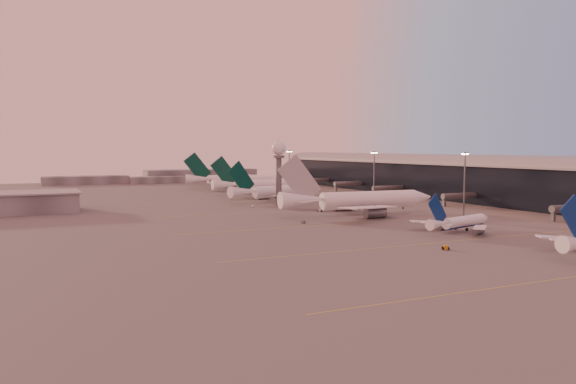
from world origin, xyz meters
name	(u,v)px	position (x,y,z in m)	size (l,w,h in m)	color
ground	(450,250)	(0.00, 0.00, 0.00)	(700.00, 700.00, 0.00)	#4C4A4A
taxiway_markings	(410,219)	(30.00, 56.00, 0.01)	(180.00, 185.25, 0.02)	gold
terminal	(468,179)	(107.88, 110.09, 10.52)	(57.00, 362.00, 23.04)	black
radar_tower	(279,160)	(5.00, 120.00, 20.95)	(6.40, 6.40, 31.10)	#56585D
mast_b	(465,181)	(55.00, 55.00, 13.74)	(3.60, 0.56, 25.00)	#56585D
mast_c	(374,175)	(50.00, 110.00, 13.74)	(3.60, 0.56, 25.00)	#56585D
mast_d	(289,169)	(48.00, 200.00, 13.74)	(3.60, 0.56, 25.00)	#56585D
distant_horizon	(169,177)	(2.62, 325.14, 3.89)	(165.00, 37.50, 9.00)	slate
narrowbody_mid	(460,224)	(23.77, 22.55, 2.64)	(32.58, 25.65, 13.02)	white
widebody_white	(360,204)	(20.82, 76.38, 4.18)	(68.65, 54.87, 24.13)	white
greentail_a	(277,194)	(13.86, 142.15, 3.62)	(55.35, 44.16, 20.50)	white
greentail_b	(263,187)	(23.80, 183.80, 3.90)	(60.84, 49.13, 22.10)	white
greentail_c	(236,182)	(24.12, 229.93, 4.19)	(64.08, 51.12, 23.73)	white
greentail_d	(225,181)	(27.93, 264.72, 3.44)	(53.45, 42.92, 19.46)	white
gsv_tug_mid	(446,248)	(-1.29, 0.22, 0.58)	(4.56, 4.01, 1.12)	#BE8B16
gsv_truck_b	(473,219)	(46.11, 40.64, 1.01)	(5.22, 3.51, 1.99)	silver
gsv_truck_c	(304,220)	(-11.44, 61.75, 1.17)	(6.02, 4.25, 2.30)	slate
gsv_catering_b	(434,208)	(50.69, 67.49, 2.08)	(5.13, 2.53, 4.17)	silver
gsv_tug_far	(320,210)	(10.62, 90.93, 0.57)	(4.22, 4.45, 1.10)	silver
gsv_truck_d	(252,205)	(-8.90, 118.62, 1.16)	(4.05, 5.96, 2.27)	silver
gsv_tug_hangar	(333,195)	(52.39, 152.91, 0.55)	(4.22, 3.23, 1.06)	silver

